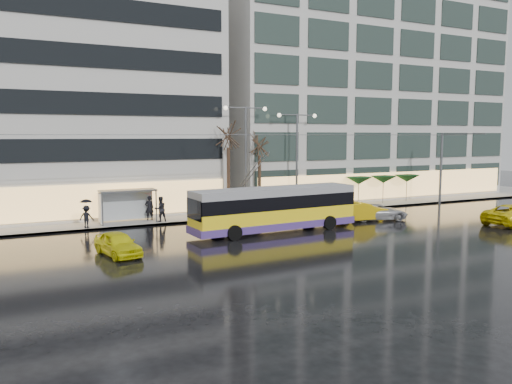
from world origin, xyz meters
TOP-DOWN VIEW (x-y plane):
  - ground at (0.00, 0.00)m, footprint 140.00×140.00m
  - sidewalk at (2.00, 14.00)m, footprint 80.00×10.00m
  - kerb at (2.00, 9.05)m, footprint 80.00×0.10m
  - building_left at (-16.00, 19.00)m, footprint 34.00×14.00m
  - building_right at (19.00, 19.00)m, footprint 32.00×14.00m
  - trolleybus at (0.68, 3.01)m, footprint 12.36×4.99m
  - catenary at (1.00, 7.94)m, footprint 42.24×5.12m
  - bus_shelter at (-8.38, 10.69)m, footprint 4.20×1.60m
  - street_lamp_near at (2.00, 10.80)m, footprint 3.96×0.36m
  - street_lamp_far at (7.00, 10.80)m, footprint 3.96×0.36m
  - tree_a at (0.50, 11.00)m, footprint 3.20×3.20m
  - tree_b at (3.50, 11.20)m, footprint 3.20×3.20m
  - parasol_a at (14.00, 11.00)m, footprint 2.50×2.50m
  - parasol_b at (17.00, 11.00)m, footprint 2.50×2.50m
  - parasol_c at (20.00, 11.00)m, footprint 2.50×2.50m
  - taxi_a at (-10.58, 0.66)m, footprint 2.41×4.21m
  - taxi_b at (8.85, 3.93)m, footprint 4.85×2.04m
  - sedan_silver at (10.52, 3.80)m, footprint 5.05×3.40m
  - pedestrian_a at (-6.28, 10.83)m, footprint 0.97×0.99m
  - pedestrian_b at (-5.69, 9.79)m, footprint 1.03×0.85m
  - pedestrian_c at (-11.16, 9.40)m, footprint 1.21×1.13m

SIDE VIEW (x-z plane):
  - ground at x=0.00m, z-range 0.00..0.00m
  - sidewalk at x=2.00m, z-range 0.00..0.15m
  - kerb at x=2.00m, z-range 0.00..0.15m
  - sedan_silver at x=10.52m, z-range 0.00..1.28m
  - taxi_a at x=-10.58m, z-range 0.00..1.35m
  - taxi_b at x=8.85m, z-range 0.00..1.56m
  - pedestrian_b at x=-5.69m, z-range 0.15..2.09m
  - pedestrian_c at x=-11.16m, z-range 0.21..2.32m
  - trolleybus at x=0.68m, z-range -1.30..4.37m
  - pedestrian_a at x=-6.28m, z-range 0.47..2.66m
  - bus_shelter at x=-8.38m, z-range 0.71..3.22m
  - parasol_a at x=14.00m, z-range 1.12..3.77m
  - parasol_b at x=17.00m, z-range 1.12..3.77m
  - parasol_c at x=20.00m, z-range 1.12..3.77m
  - catenary at x=1.00m, z-range 0.75..7.75m
  - street_lamp_far at x=7.00m, z-range 1.45..9.98m
  - street_lamp_near at x=2.00m, z-range 1.48..10.51m
  - tree_b at x=3.50m, z-range 2.55..10.25m
  - tree_a at x=0.50m, z-range 2.89..11.29m
  - building_left at x=-16.00m, z-range 0.15..22.15m
  - building_right at x=19.00m, z-range 0.15..25.15m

